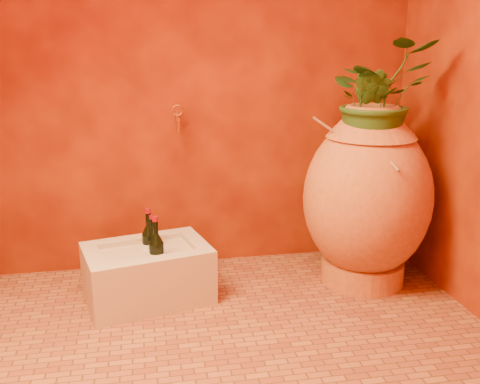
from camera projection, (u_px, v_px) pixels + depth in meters
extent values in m
plane|color=#985931|center=(234.00, 343.00, 2.46)|extent=(2.50, 2.50, 0.00)
cube|color=#510F04|center=(203.00, 58.00, 3.07)|extent=(2.50, 0.02, 2.50)
cylinder|color=#C76D38|center=(362.00, 270.00, 3.10)|extent=(0.50, 0.50, 0.13)
ellipsoid|color=#C76D38|center=(367.00, 198.00, 2.98)|extent=(0.77, 0.77, 0.89)
cone|color=#C76D38|center=(372.00, 125.00, 2.87)|extent=(0.53, 0.53, 0.13)
torus|color=#C76D38|center=(373.00, 110.00, 2.85)|extent=(0.32, 0.32, 0.06)
cylinder|color=olive|center=(360.00, 150.00, 2.84)|extent=(0.49, 0.17, 0.35)
cylinder|color=olive|center=(377.00, 145.00, 2.77)|extent=(0.04, 0.47, 0.18)
cylinder|color=olive|center=(395.00, 139.00, 2.83)|extent=(0.22, 0.32, 0.26)
cube|color=#C0B59F|center=(148.00, 275.00, 2.86)|extent=(0.72, 0.56, 0.27)
cube|color=#C0B59F|center=(146.00, 238.00, 2.99)|extent=(0.64, 0.22, 0.03)
cube|color=#C0B59F|center=(147.00, 262.00, 2.66)|extent=(0.64, 0.22, 0.03)
cube|color=#C0B59F|center=(92.00, 253.00, 2.77)|extent=(0.14, 0.28, 0.03)
cube|color=#C0B59F|center=(199.00, 246.00, 2.87)|extent=(0.14, 0.28, 0.03)
cylinder|color=black|center=(157.00, 260.00, 2.75)|extent=(0.08, 0.08, 0.18)
cone|color=black|center=(156.00, 239.00, 2.72)|extent=(0.08, 0.08, 0.05)
cylinder|color=black|center=(156.00, 227.00, 2.71)|extent=(0.03, 0.03, 0.07)
cylinder|color=maroon|center=(155.00, 219.00, 2.69)|extent=(0.03, 0.03, 0.03)
cylinder|color=silver|center=(157.00, 260.00, 2.75)|extent=(0.08, 0.08, 0.08)
cylinder|color=black|center=(152.00, 252.00, 2.89)|extent=(0.07, 0.07, 0.16)
cone|color=black|center=(152.00, 233.00, 2.86)|extent=(0.07, 0.07, 0.05)
cylinder|color=black|center=(151.00, 224.00, 2.85)|extent=(0.02, 0.02, 0.06)
cylinder|color=maroon|center=(151.00, 217.00, 2.84)|extent=(0.03, 0.03, 0.02)
cylinder|color=silver|center=(152.00, 252.00, 2.89)|extent=(0.07, 0.07, 0.07)
cylinder|color=black|center=(150.00, 250.00, 2.89)|extent=(0.08, 0.08, 0.18)
cone|color=black|center=(149.00, 230.00, 2.86)|extent=(0.08, 0.08, 0.05)
cylinder|color=black|center=(148.00, 219.00, 2.84)|extent=(0.03, 0.03, 0.07)
cylinder|color=maroon|center=(148.00, 211.00, 2.83)|extent=(0.03, 0.03, 0.03)
cylinder|color=silver|center=(150.00, 250.00, 2.89)|extent=(0.08, 0.08, 0.08)
cylinder|color=#B36C29|center=(178.00, 119.00, 3.07)|extent=(0.02, 0.13, 0.02)
cylinder|color=#B36C29|center=(179.00, 127.00, 3.02)|extent=(0.02, 0.02, 0.08)
torus|color=#B36C29|center=(177.00, 110.00, 3.06)|extent=(0.07, 0.01, 0.07)
cylinder|color=#B36C29|center=(177.00, 115.00, 3.07)|extent=(0.01, 0.01, 0.05)
imported|color=#214E1B|center=(377.00, 97.00, 2.82)|extent=(0.61, 0.55, 0.61)
imported|color=#214E1B|center=(368.00, 108.00, 2.79)|extent=(0.28, 0.29, 0.41)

